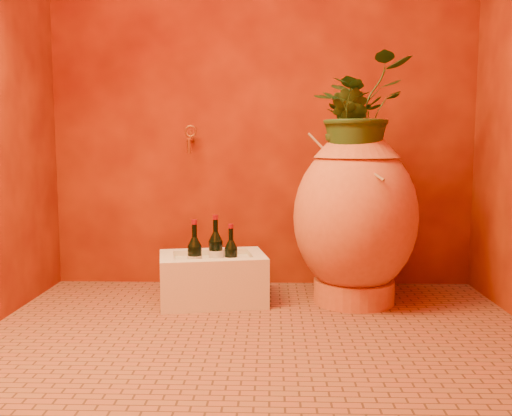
{
  "coord_description": "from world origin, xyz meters",
  "views": [
    {
      "loc": [
        0.06,
        -2.42,
        0.86
      ],
      "look_at": [
        -0.02,
        0.35,
        0.54
      ],
      "focal_mm": 40.0,
      "sensor_mm": 36.0,
      "label": 1
    }
  ],
  "objects_px": {
    "wine_bottle_a": "(195,258)",
    "wall_tap": "(190,138)",
    "stone_basin": "(213,279)",
    "wine_bottle_c": "(216,253)",
    "wine_bottle_b": "(231,259)",
    "amphora": "(355,216)"
  },
  "relations": [
    {
      "from": "amphora",
      "to": "wall_tap",
      "type": "distance_m",
      "value": 1.06
    },
    {
      "from": "amphora",
      "to": "stone_basin",
      "type": "xyz_separation_m",
      "value": [
        -0.76,
        -0.02,
        -0.34
      ]
    },
    {
      "from": "stone_basin",
      "to": "wine_bottle_c",
      "type": "xyz_separation_m",
      "value": [
        0.01,
        0.05,
        0.13
      ]
    },
    {
      "from": "stone_basin",
      "to": "wine_bottle_a",
      "type": "height_order",
      "value": "wine_bottle_a"
    },
    {
      "from": "wine_bottle_a",
      "to": "wall_tap",
      "type": "distance_m",
      "value": 0.76
    },
    {
      "from": "wine_bottle_c",
      "to": "wall_tap",
      "type": "distance_m",
      "value": 0.71
    },
    {
      "from": "stone_basin",
      "to": "wall_tap",
      "type": "height_order",
      "value": "wall_tap"
    },
    {
      "from": "wine_bottle_b",
      "to": "wall_tap",
      "type": "height_order",
      "value": "wall_tap"
    },
    {
      "from": "stone_basin",
      "to": "wine_bottle_c",
      "type": "height_order",
      "value": "wine_bottle_c"
    },
    {
      "from": "wine_bottle_a",
      "to": "wine_bottle_b",
      "type": "bearing_deg",
      "value": 5.28
    },
    {
      "from": "stone_basin",
      "to": "wall_tap",
      "type": "relative_size",
      "value": 3.76
    },
    {
      "from": "wine_bottle_c",
      "to": "wall_tap",
      "type": "height_order",
      "value": "wall_tap"
    },
    {
      "from": "wine_bottle_a",
      "to": "wine_bottle_c",
      "type": "bearing_deg",
      "value": 53.05
    },
    {
      "from": "wine_bottle_a",
      "to": "wine_bottle_b",
      "type": "height_order",
      "value": "wine_bottle_a"
    },
    {
      "from": "stone_basin",
      "to": "wine_bottle_c",
      "type": "relative_size",
      "value": 1.9
    },
    {
      "from": "stone_basin",
      "to": "wine_bottle_a",
      "type": "distance_m",
      "value": 0.17
    },
    {
      "from": "stone_basin",
      "to": "wine_bottle_c",
      "type": "bearing_deg",
      "value": 76.78
    },
    {
      "from": "wine_bottle_b",
      "to": "stone_basin",
      "type": "bearing_deg",
      "value": 151.23
    },
    {
      "from": "stone_basin",
      "to": "wall_tap",
      "type": "xyz_separation_m",
      "value": [
        -0.16,
        0.35,
        0.76
      ]
    },
    {
      "from": "stone_basin",
      "to": "wine_bottle_b",
      "type": "xyz_separation_m",
      "value": [
        0.1,
        -0.06,
        0.12
      ]
    },
    {
      "from": "wall_tap",
      "to": "wine_bottle_a",
      "type": "bearing_deg",
      "value": -79.83
    },
    {
      "from": "wine_bottle_a",
      "to": "wall_tap",
      "type": "bearing_deg",
      "value": 100.17
    }
  ]
}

